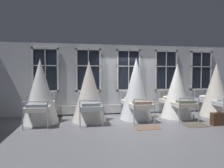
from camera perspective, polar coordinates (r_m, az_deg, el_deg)
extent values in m
plane|color=slate|center=(7.79, 7.13, -10.25)|extent=(21.96, 21.96, 0.00)
cube|color=silver|center=(8.92, 4.61, 1.31)|extent=(11.23, 0.10, 3.06)
cube|color=black|center=(8.64, -18.66, 3.84)|extent=(1.07, 0.02, 1.84)
cube|color=silver|center=(8.66, -18.57, -2.02)|extent=(1.07, 0.06, 0.07)
cube|color=silver|center=(8.70, -18.75, 9.68)|extent=(1.07, 0.06, 0.07)
cube|color=silver|center=(8.73, -21.92, 3.78)|extent=(0.07, 0.06, 1.84)
cube|color=silver|center=(8.57, -15.34, 3.90)|extent=(0.07, 0.06, 1.84)
cube|color=silver|center=(8.64, -18.66, 3.84)|extent=(0.04, 0.06, 1.84)
cube|color=silver|center=(8.64, -18.67, 5.06)|extent=(1.07, 0.06, 0.04)
cube|color=black|center=(8.55, -6.80, 3.98)|extent=(1.07, 0.02, 1.84)
cube|color=silver|center=(8.57, -6.77, -1.95)|extent=(1.07, 0.06, 0.07)
cube|color=silver|center=(8.61, -6.84, 9.88)|extent=(1.07, 0.06, 0.07)
cube|color=silver|center=(8.53, -10.18, 3.96)|extent=(0.07, 0.06, 1.84)
cube|color=silver|center=(8.59, -3.45, 3.99)|extent=(0.07, 0.06, 1.84)
cube|color=silver|center=(8.55, -6.80, 3.98)|extent=(0.04, 0.06, 1.84)
cube|color=silver|center=(8.55, -6.81, 5.21)|extent=(1.07, 0.06, 0.04)
cube|color=black|center=(8.82, 4.80, 3.95)|extent=(1.07, 0.02, 1.84)
cube|color=silver|center=(8.84, 4.78, -1.79)|extent=(1.07, 0.06, 0.07)
cube|color=silver|center=(8.88, 4.83, 9.67)|extent=(1.07, 0.06, 0.07)
cube|color=silver|center=(8.71, 1.60, 3.97)|extent=(0.07, 0.06, 1.84)
cube|color=silver|center=(8.96, 7.92, 3.91)|extent=(0.07, 0.06, 1.84)
cube|color=silver|center=(8.82, 4.80, 3.95)|extent=(0.04, 0.06, 1.84)
cube|color=silver|center=(8.82, 4.81, 5.15)|extent=(1.07, 0.06, 0.04)
cube|color=black|center=(9.42, 15.32, 3.78)|extent=(1.07, 0.02, 1.84)
cube|color=silver|center=(9.44, 15.25, -1.59)|extent=(1.07, 0.06, 0.07)
cube|color=silver|center=(9.48, 15.38, 9.14)|extent=(1.07, 0.06, 0.07)
cube|color=silver|center=(9.22, 12.49, 3.84)|extent=(0.07, 0.06, 1.84)
cube|color=silver|center=(9.64, 18.02, 3.72)|extent=(0.07, 0.06, 1.84)
cube|color=silver|center=(9.42, 15.32, 3.78)|extent=(0.04, 0.06, 1.84)
cube|color=silver|center=(9.43, 15.33, 4.90)|extent=(1.07, 0.06, 0.04)
cube|color=black|center=(10.30, 24.30, 3.54)|extent=(1.07, 0.02, 1.84)
cube|color=silver|center=(10.32, 24.20, -1.38)|extent=(1.07, 0.06, 0.07)
cube|color=silver|center=(10.35, 24.40, 8.45)|extent=(1.07, 0.06, 0.07)
cube|color=silver|center=(10.03, 21.92, 3.61)|extent=(0.07, 0.06, 1.84)
cube|color=silver|center=(10.59, 26.55, 3.47)|extent=(0.07, 0.06, 1.84)
cube|color=silver|center=(10.30, 24.30, 3.54)|extent=(0.04, 0.06, 1.84)
cube|color=silver|center=(10.30, 24.32, 4.57)|extent=(1.07, 0.06, 0.04)
cube|color=silver|center=(8.92, 4.79, -6.94)|extent=(7.69, 0.10, 0.36)
cylinder|color=#9EA3A8|center=(8.66, -21.25, -5.64)|extent=(0.04, 0.04, 1.03)
cylinder|color=#9EA3A8|center=(8.54, -16.21, -5.67)|extent=(0.04, 0.04, 1.03)
cylinder|color=#9EA3A8|center=(6.86, -24.39, -8.41)|extent=(0.04, 0.04, 0.90)
cylinder|color=#9EA3A8|center=(6.71, -18.00, -8.55)|extent=(0.04, 0.04, 0.90)
cylinder|color=#9EA3A8|center=(7.75, -22.64, -6.49)|extent=(0.03, 1.88, 0.03)
cylinder|color=#9EA3A8|center=(7.62, -17.00, -6.56)|extent=(0.03, 1.88, 0.03)
cylinder|color=#9EA3A8|center=(8.54, -18.80, -2.23)|extent=(0.76, 0.03, 0.03)
cylinder|color=#9EA3A8|center=(6.70, -21.30, -4.71)|extent=(0.76, 0.03, 0.03)
cube|color=silver|center=(7.66, -19.85, -5.99)|extent=(0.78, 1.90, 0.15)
ellipsoid|color=silver|center=(8.33, -19.03, -4.29)|extent=(0.59, 0.40, 0.14)
cube|color=#8C939E|center=(6.98, -20.85, -5.83)|extent=(0.63, 0.36, 0.10)
cone|color=white|center=(7.60, -19.92, -1.85)|extent=(1.28, 1.28, 2.33)
cylinder|color=#9EA3A8|center=(8.43, -9.71, -5.71)|extent=(0.04, 0.04, 1.03)
cylinder|color=#9EA3A8|center=(8.49, -4.53, -5.63)|extent=(0.04, 0.04, 1.03)
cylinder|color=#9EA3A8|center=(6.59, -9.23, -8.66)|extent=(0.04, 0.04, 0.90)
cylinder|color=#9EA3A8|center=(6.66, -2.59, -8.51)|extent=(0.04, 0.04, 0.90)
cylinder|color=#9EA3A8|center=(7.50, -9.50, -6.62)|extent=(0.08, 1.88, 0.03)
cylinder|color=#9EA3A8|center=(7.56, -3.68, -6.51)|extent=(0.08, 1.88, 0.03)
cylinder|color=#9EA3A8|center=(8.39, -7.13, -2.19)|extent=(0.76, 0.05, 0.03)
cylinder|color=#9EA3A8|center=(6.54, -5.91, -4.73)|extent=(0.76, 0.05, 0.03)
cube|color=silver|center=(7.51, -6.58, -6.02)|extent=(0.83, 1.93, 0.15)
ellipsoid|color=silver|center=(8.18, -7.00, -4.29)|extent=(0.60, 0.42, 0.14)
cube|color=#8C939E|center=(6.82, -6.11, -5.86)|extent=(0.64, 0.38, 0.10)
cone|color=silver|center=(7.45, -6.60, -2.04)|extent=(1.28, 1.28, 2.26)
cylinder|color=#9EA3A8|center=(8.72, 2.58, -5.40)|extent=(0.04, 0.04, 1.03)
cylinder|color=#9EA3A8|center=(8.93, 7.36, -5.23)|extent=(0.04, 0.04, 1.03)
cylinder|color=#9EA3A8|center=(6.94, 6.34, -8.07)|extent=(0.04, 0.04, 0.90)
cylinder|color=#9EA3A8|center=(7.20, 12.19, -7.71)|extent=(0.04, 0.04, 0.90)
cylinder|color=#9EA3A8|center=(7.81, 4.25, -6.21)|extent=(0.08, 1.88, 0.03)
cylinder|color=#9EA3A8|center=(8.05, 9.51, -5.98)|extent=(0.08, 1.88, 0.03)
cylinder|color=#9EA3A8|center=(8.76, 5.01, -1.98)|extent=(0.76, 0.05, 0.03)
cylinder|color=#9EA3A8|center=(6.99, 9.35, -4.26)|extent=(0.76, 0.05, 0.03)
cube|color=silver|center=(7.91, 6.92, -5.58)|extent=(0.83, 1.92, 0.15)
ellipsoid|color=silver|center=(8.56, 5.46, -3.97)|extent=(0.60, 0.42, 0.14)
cube|color=gray|center=(7.25, 8.62, -5.36)|extent=(0.64, 0.38, 0.10)
cone|color=white|center=(7.85, 6.95, -1.30)|extent=(1.28, 1.28, 2.40)
cylinder|color=#9EA3A8|center=(9.24, 13.38, -5.01)|extent=(0.04, 0.04, 1.03)
cylinder|color=#9EA3A8|center=(9.56, 17.62, -4.81)|extent=(0.04, 0.04, 1.03)
cylinder|color=#9EA3A8|center=(7.56, 18.83, -7.29)|extent=(0.04, 0.04, 0.90)
cylinder|color=#9EA3A8|center=(7.94, 23.74, -6.90)|extent=(0.04, 0.04, 0.90)
cylinder|color=#9EA3A8|center=(8.38, 15.83, -5.69)|extent=(0.06, 1.88, 0.03)
cylinder|color=#9EA3A8|center=(8.73, 20.40, -5.43)|extent=(0.06, 1.88, 0.03)
cylinder|color=#9EA3A8|center=(9.34, 15.58, -1.77)|extent=(0.76, 0.04, 0.03)
cylinder|color=#9EA3A8|center=(7.68, 21.40, -3.79)|extent=(0.76, 0.04, 0.03)
cube|color=beige|center=(8.54, 18.17, -5.08)|extent=(0.81, 1.92, 0.15)
ellipsoid|color=silver|center=(9.15, 16.18, -3.63)|extent=(0.60, 0.41, 0.14)
cube|color=slate|center=(7.93, 20.43, -4.81)|extent=(0.64, 0.37, 0.10)
cone|color=white|center=(8.49, 18.22, -1.78)|extent=(1.28, 1.28, 2.20)
cylinder|color=#9EA3A8|center=(10.02, 22.67, -4.55)|extent=(0.04, 0.04, 1.03)
cylinder|color=#9EA3A8|center=(10.44, 26.23, -4.33)|extent=(0.04, 0.04, 1.03)
cylinder|color=#9EA3A8|center=(8.51, 29.46, -6.40)|extent=(0.04, 0.04, 0.90)
cylinder|color=#9EA3A8|center=(9.24, 25.79, -5.09)|extent=(0.04, 1.88, 0.03)
cylinder|color=#9EA3A8|center=(9.70, 29.48, -4.81)|extent=(0.04, 1.88, 0.03)
cylinder|color=#9EA3A8|center=(10.18, 24.54, -1.56)|extent=(0.76, 0.04, 0.03)
cube|color=silver|center=(9.45, 27.69, -4.51)|extent=(0.79, 1.91, 0.15)
ellipsoid|color=silver|center=(10.00, 25.28, -3.25)|extent=(0.59, 0.40, 0.14)
cone|color=silver|center=(9.41, 27.76, -1.44)|extent=(1.28, 1.28, 2.23)
cube|color=brown|center=(6.75, 10.00, -12.29)|extent=(0.81, 0.57, 0.01)
cube|color=brown|center=(7.52, 23.06, -10.90)|extent=(0.82, 0.60, 0.01)
cube|color=#472D1E|center=(7.84, 28.43, -8.84)|extent=(0.57, 0.22, 0.44)
cube|color=tan|center=(7.92, 27.93, -8.71)|extent=(0.50, 0.03, 0.03)
torus|color=#472D1E|center=(7.80, 28.47, -7.15)|extent=(0.15, 0.15, 0.02)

